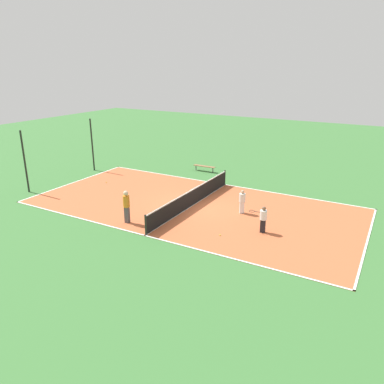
% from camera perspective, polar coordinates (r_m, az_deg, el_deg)
% --- Properties ---
extents(ground_plane, '(80.00, 80.00, 0.00)m').
position_cam_1_polar(ground_plane, '(22.99, 0.00, -2.12)').
color(ground_plane, '#3D7538').
extents(court_surface, '(9.82, 19.91, 0.02)m').
position_cam_1_polar(court_surface, '(22.98, 0.00, -2.10)').
color(court_surface, '#C66038').
rests_on(court_surface, ground_plane).
extents(tennis_net, '(9.62, 0.10, 1.09)m').
position_cam_1_polar(tennis_net, '(22.79, 0.00, -0.78)').
color(tennis_net, black).
rests_on(tennis_net, court_surface).
extents(bench, '(0.36, 1.84, 0.45)m').
position_cam_1_polar(bench, '(30.33, 1.89, 3.88)').
color(bench, olive).
rests_on(bench, ground_plane).
extents(player_near_white, '(0.47, 0.97, 1.42)m').
position_cam_1_polar(player_near_white, '(19.46, 10.78, -3.88)').
color(player_near_white, black).
rests_on(player_near_white, court_surface).
extents(player_far_white, '(0.49, 0.49, 1.41)m').
position_cam_1_polar(player_far_white, '(21.76, 7.67, -1.27)').
color(player_far_white, white).
rests_on(player_far_white, court_surface).
extents(player_center_orange, '(0.40, 0.40, 1.83)m').
position_cam_1_polar(player_center_orange, '(20.49, -9.96, -1.86)').
color(player_center_orange, '#4C4C51').
rests_on(player_center_orange, court_surface).
extents(tennis_ball_far_baseline, '(0.07, 0.07, 0.07)m').
position_cam_1_polar(tennis_ball_far_baseline, '(19.10, 4.30, -6.55)').
color(tennis_ball_far_baseline, '#CCE033').
rests_on(tennis_ball_far_baseline, court_surface).
extents(tennis_ball_left_sideline, '(0.07, 0.07, 0.07)m').
position_cam_1_polar(tennis_ball_left_sideline, '(28.09, -12.94, 1.46)').
color(tennis_ball_left_sideline, '#CCE033').
rests_on(tennis_ball_left_sideline, court_surface).
extents(fence_post_back_left, '(0.12, 0.12, 4.20)m').
position_cam_1_polar(fence_post_back_left, '(27.26, -24.13, 4.21)').
color(fence_post_back_left, black).
rests_on(fence_post_back_left, ground_plane).
extents(fence_post_back_right, '(0.12, 0.12, 4.20)m').
position_cam_1_polar(fence_post_back_right, '(31.28, -14.96, 6.93)').
color(fence_post_back_right, black).
rests_on(fence_post_back_right, ground_plane).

